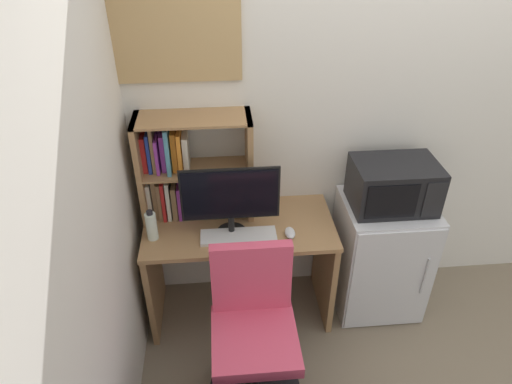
# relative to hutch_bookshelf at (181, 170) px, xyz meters

# --- Properties ---
(wall_back) EXTENTS (6.40, 0.04, 2.60)m
(wall_back) POSITION_rel_hutch_bookshelf_xyz_m (1.71, 0.14, 0.25)
(wall_back) COLOR silver
(wall_back) RESTS_ON ground_plane
(wall_left) EXTENTS (0.04, 4.40, 2.60)m
(wall_left) POSITION_rel_hutch_bookshelf_xyz_m (-0.31, -1.48, 0.25)
(wall_left) COLOR silver
(wall_left) RESTS_ON ground_plane
(desk) EXTENTS (1.15, 0.56, 0.74)m
(desk) POSITION_rel_hutch_bookshelf_xyz_m (0.33, -0.16, -0.54)
(desk) COLOR #997047
(desk) RESTS_ON ground_plane
(hutch_bookshelf) EXTENTS (0.66, 0.26, 0.65)m
(hutch_bookshelf) POSITION_rel_hutch_bookshelf_xyz_m (0.00, 0.00, 0.00)
(hutch_bookshelf) COLOR #997047
(hutch_bookshelf) RESTS_ON desk
(monitor) EXTENTS (0.56, 0.17, 0.44)m
(monitor) POSITION_rel_hutch_bookshelf_xyz_m (0.28, -0.24, -0.05)
(monitor) COLOR black
(monitor) RESTS_ON desk
(keyboard) EXTENTS (0.44, 0.14, 0.02)m
(keyboard) POSITION_rel_hutch_bookshelf_xyz_m (0.32, -0.29, -0.30)
(keyboard) COLOR silver
(keyboard) RESTS_ON desk
(computer_mouse) EXTENTS (0.06, 0.10, 0.04)m
(computer_mouse) POSITION_rel_hutch_bookshelf_xyz_m (0.62, -0.29, -0.29)
(computer_mouse) COLOR silver
(computer_mouse) RESTS_ON desk
(water_bottle) EXTENTS (0.06, 0.06, 0.19)m
(water_bottle) POSITION_rel_hutch_bookshelf_xyz_m (-0.17, -0.25, -0.22)
(water_bottle) COLOR silver
(water_bottle) RESTS_ON desk
(mini_fridge) EXTENTS (0.55, 0.52, 0.82)m
(mini_fridge) POSITION_rel_hutch_bookshelf_xyz_m (1.26, -0.15, -0.64)
(mini_fridge) COLOR silver
(mini_fridge) RESTS_ON ground_plane
(microwave) EXTENTS (0.50, 0.35, 0.29)m
(microwave) POSITION_rel_hutch_bookshelf_xyz_m (1.26, -0.15, -0.08)
(microwave) COLOR black
(microwave) RESTS_ON mini_fridge
(desk_chair) EXTENTS (0.52, 0.52, 0.93)m
(desk_chair) POSITION_rel_hutch_bookshelf_xyz_m (0.37, -0.73, -0.65)
(desk_chair) COLOR black
(desk_chair) RESTS_ON ground_plane
(wall_corkboard) EXTENTS (0.76, 0.02, 0.51)m
(wall_corkboard) POSITION_rel_hutch_bookshelf_xyz_m (0.00, 0.11, 0.76)
(wall_corkboard) COLOR tan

